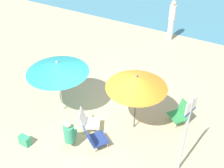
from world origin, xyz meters
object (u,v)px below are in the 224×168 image
(person_a, at_px, (172,20))
(warning_sign, at_px, (186,128))
(umbrella_teal, at_px, (57,67))
(person_b, at_px, (70,133))
(beach_chair_b, at_px, (94,138))
(beach_chair_a, at_px, (181,113))
(beach_bag, at_px, (25,141))
(beach_chair_c, at_px, (87,121))
(umbrella_orange, at_px, (137,82))

(person_a, xyz_separation_m, warning_sign, (2.67, -6.65, 0.54))
(umbrella_teal, distance_m, person_b, 1.91)
(umbrella_teal, xyz_separation_m, beach_chair_b, (1.69, -0.80, -1.26))
(beach_chair_a, distance_m, beach_chair_b, 2.71)
(person_b, bearing_deg, beach_bag, 89.99)
(beach_chair_c, relative_size, person_a, 0.40)
(umbrella_orange, bearing_deg, beach_bag, -138.08)
(umbrella_orange, distance_m, person_a, 5.95)
(person_b, distance_m, warning_sign, 3.07)
(warning_sign, bearing_deg, beach_chair_b, -154.60)
(person_a, bearing_deg, umbrella_orange, 131.11)
(umbrella_orange, height_order, beach_chair_c, umbrella_orange)
(beach_chair_b, bearing_deg, beach_chair_a, -6.08)
(umbrella_teal, distance_m, warning_sign, 3.95)
(beach_chair_b, distance_m, person_a, 7.07)
(beach_chair_c, height_order, beach_bag, beach_chair_c)
(umbrella_orange, distance_m, warning_sign, 1.83)
(umbrella_teal, relative_size, umbrella_orange, 0.97)
(person_a, bearing_deg, person_b, 119.72)
(warning_sign, bearing_deg, umbrella_teal, -170.42)
(beach_bag, bearing_deg, person_b, 27.64)
(person_a, height_order, beach_bag, person_a)
(umbrella_teal, height_order, beach_chair_a, umbrella_teal)
(umbrella_teal, distance_m, beach_chair_b, 2.25)
(beach_chair_c, relative_size, warning_sign, 0.31)
(beach_chair_b, height_order, person_b, person_b)
(beach_chair_a, xyz_separation_m, beach_bag, (-3.41, -2.96, -0.20))
(warning_sign, bearing_deg, person_b, -151.12)
(umbrella_teal, bearing_deg, beach_chair_c, -16.19)
(umbrella_orange, bearing_deg, person_a, 100.20)
(umbrella_orange, relative_size, beach_chair_b, 2.48)
(beach_chair_b, distance_m, warning_sign, 2.54)
(person_b, bearing_deg, umbrella_orange, -66.38)
(umbrella_teal, distance_m, umbrella_orange, 2.34)
(beach_chair_c, xyz_separation_m, warning_sign, (2.76, -0.08, 1.12))
(umbrella_orange, distance_m, beach_chair_a, 1.91)
(umbrella_teal, relative_size, beach_chair_b, 2.42)
(beach_chair_a, bearing_deg, warning_sign, 55.07)
(person_b, bearing_deg, umbrella_teal, 17.93)
(umbrella_orange, bearing_deg, beach_chair_b, -116.88)
(beach_chair_c, bearing_deg, warning_sign, -28.75)
(person_b, bearing_deg, beach_chair_b, -92.08)
(umbrella_teal, height_order, warning_sign, warning_sign)
(beach_chair_c, bearing_deg, beach_bag, -158.97)
(beach_chair_a, distance_m, person_a, 5.42)
(beach_chair_b, height_order, person_a, person_a)
(person_a, distance_m, warning_sign, 7.19)
(beach_chair_a, xyz_separation_m, person_a, (-2.14, 4.94, 0.58))
(warning_sign, bearing_deg, person_a, 127.56)
(beach_bag, bearing_deg, warning_sign, 17.58)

